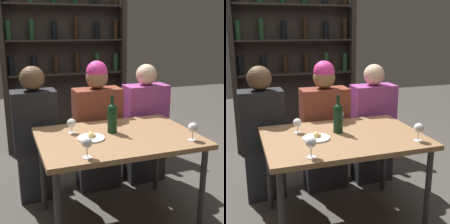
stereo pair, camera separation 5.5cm
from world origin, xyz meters
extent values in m
plane|color=#47423D|center=(0.00, 0.00, 0.00)|extent=(10.00, 10.00, 0.00)
cube|color=olive|center=(0.00, 0.00, 0.70)|extent=(1.18, 0.83, 0.04)
cylinder|color=#2D2D30|center=(-0.53, -0.35, 0.34)|extent=(0.04, 0.04, 0.69)
cylinder|color=#2D2D30|center=(0.53, -0.35, 0.34)|extent=(0.04, 0.04, 0.69)
cylinder|color=#2D2D30|center=(-0.53, 0.35, 0.34)|extent=(0.04, 0.04, 0.69)
cylinder|color=#2D2D30|center=(0.53, 0.35, 0.34)|extent=(0.04, 0.04, 0.69)
cube|color=#28231E|center=(0.00, 1.90, 0.96)|extent=(1.49, 0.02, 1.92)
cube|color=#28231E|center=(-0.74, 1.79, 0.96)|extent=(0.06, 0.18, 1.92)
cube|color=#28231E|center=(0.74, 1.79, 0.96)|extent=(0.06, 0.18, 1.92)
cube|color=#28231E|center=(0.00, 1.79, 0.95)|extent=(1.41, 0.18, 0.02)
cylinder|color=black|center=(-0.66, 1.79, 1.07)|extent=(0.07, 0.07, 0.23)
cylinder|color=black|center=(-0.39, 1.80, 1.07)|extent=(0.07, 0.07, 0.23)
cylinder|color=black|center=(-0.13, 1.79, 1.07)|extent=(0.07, 0.07, 0.22)
cylinder|color=black|center=(0.14, 1.80, 1.08)|extent=(0.07, 0.07, 0.24)
cylinder|color=#19381E|center=(0.40, 1.79, 1.08)|extent=(0.07, 0.07, 0.24)
cylinder|color=#19381E|center=(0.65, 1.80, 1.07)|extent=(0.07, 0.07, 0.22)
cube|color=#28231E|center=(0.00, 1.79, 1.36)|extent=(1.41, 0.18, 0.02)
cylinder|color=#19381E|center=(-0.66, 1.79, 1.48)|extent=(0.07, 0.07, 0.22)
cylinder|color=#19381E|center=(-0.39, 1.80, 1.49)|extent=(0.07, 0.07, 0.24)
cylinder|color=black|center=(-0.13, 1.80, 1.48)|extent=(0.07, 0.07, 0.22)
cylinder|color=black|center=(0.13, 1.79, 1.50)|extent=(0.07, 0.07, 0.25)
cylinder|color=black|center=(0.40, 1.80, 1.48)|extent=(0.07, 0.07, 0.22)
cylinder|color=black|center=(0.65, 1.80, 1.49)|extent=(0.07, 0.07, 0.24)
cube|color=#28231E|center=(0.00, 1.79, 1.77)|extent=(1.41, 0.18, 0.02)
cylinder|color=black|center=(-0.01, 0.08, 0.82)|extent=(0.07, 0.07, 0.19)
sphere|color=black|center=(-0.01, 0.08, 0.91)|extent=(0.07, 0.07, 0.07)
cylinder|color=black|center=(-0.01, 0.08, 0.96)|extent=(0.03, 0.03, 0.09)
cylinder|color=black|center=(-0.01, 0.08, 1.01)|extent=(0.03, 0.03, 0.01)
cylinder|color=silver|center=(-0.31, 0.17, 0.72)|extent=(0.06, 0.06, 0.00)
cylinder|color=silver|center=(-0.31, 0.17, 0.76)|extent=(0.01, 0.01, 0.06)
sphere|color=silver|center=(-0.31, 0.17, 0.80)|extent=(0.07, 0.07, 0.07)
cylinder|color=silver|center=(0.47, -0.28, 0.72)|extent=(0.06, 0.06, 0.00)
cylinder|color=silver|center=(0.47, -0.28, 0.76)|extent=(0.01, 0.01, 0.07)
sphere|color=silver|center=(0.47, -0.28, 0.82)|extent=(0.07, 0.07, 0.07)
cylinder|color=silver|center=(-0.33, -0.32, 0.72)|extent=(0.06, 0.06, 0.00)
cylinder|color=silver|center=(-0.33, -0.32, 0.76)|extent=(0.01, 0.01, 0.08)
sphere|color=silver|center=(-0.33, -0.32, 0.82)|extent=(0.07, 0.07, 0.07)
cylinder|color=silver|center=(0.07, 0.29, 0.72)|extent=(0.06, 0.06, 0.00)
cylinder|color=silver|center=(0.07, 0.29, 0.76)|extent=(0.01, 0.01, 0.07)
sphere|color=silver|center=(0.07, 0.29, 0.81)|extent=(0.06, 0.06, 0.06)
cylinder|color=white|center=(-0.21, -0.01, 0.73)|extent=(0.20, 0.20, 0.01)
sphere|color=#E5BC66|center=(-0.21, -0.01, 0.75)|extent=(0.04, 0.04, 0.04)
sphere|color=gold|center=(-0.18, 0.00, 0.74)|extent=(0.03, 0.03, 0.03)
sphere|color=#E5BC66|center=(-0.20, 0.04, 0.74)|extent=(0.03, 0.03, 0.03)
cube|color=#26262B|center=(-0.54, 0.59, 0.23)|extent=(0.34, 0.22, 0.45)
cube|color=black|center=(-0.54, 0.59, 0.72)|extent=(0.38, 0.22, 0.54)
sphere|color=brown|center=(-0.54, 0.59, 1.09)|extent=(0.21, 0.21, 0.21)
cube|color=#26262B|center=(0.03, 0.59, 0.23)|extent=(0.39, 0.22, 0.45)
cube|color=brown|center=(0.03, 0.59, 0.71)|extent=(0.43, 0.22, 0.52)
sphere|color=#8C6647|center=(0.03, 0.59, 1.07)|extent=(0.20, 0.20, 0.20)
sphere|color=#EA3893|center=(0.03, 0.59, 1.13)|extent=(0.19, 0.19, 0.19)
cube|color=#26262B|center=(0.52, 0.59, 0.23)|extent=(0.37, 0.22, 0.45)
cube|color=#9E3F8C|center=(0.52, 0.59, 0.71)|extent=(0.41, 0.22, 0.52)
sphere|color=beige|center=(0.52, 0.59, 1.07)|extent=(0.20, 0.20, 0.20)
camera|label=1|loc=(-0.79, -2.06, 1.50)|focal=50.00mm
camera|label=2|loc=(-0.74, -2.08, 1.50)|focal=50.00mm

